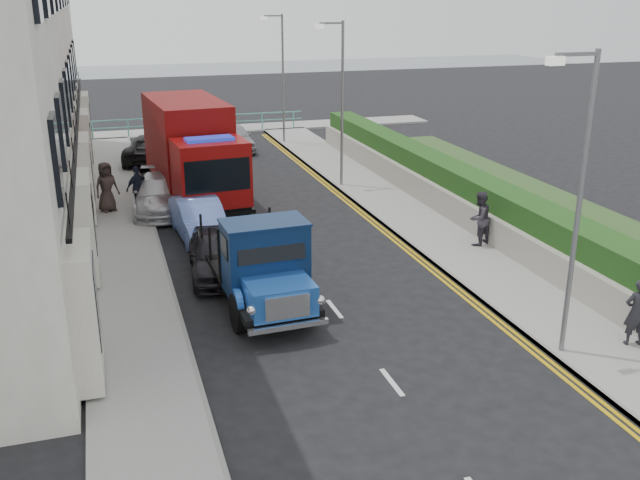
{
  "coord_description": "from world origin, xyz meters",
  "views": [
    {
      "loc": [
        -5.57,
        -14.62,
        8.08
      ],
      "look_at": [
        0.12,
        3.69,
        1.4
      ],
      "focal_mm": 40.0,
      "sensor_mm": 36.0,
      "label": 1
    }
  ],
  "objects_px": {
    "lamp_far": "(281,71)",
    "bedford_lorry": "(264,271)",
    "pedestrian_east_near": "(637,312)",
    "lamp_mid": "(340,95)",
    "red_lorry": "(192,150)",
    "parked_car_front": "(216,254)",
    "lamp_near": "(576,191)"
  },
  "relations": [
    {
      "from": "lamp_near",
      "to": "red_lorry",
      "type": "bearing_deg",
      "value": 111.96
    },
    {
      "from": "lamp_mid",
      "to": "bedford_lorry",
      "type": "distance_m",
      "value": 13.37
    },
    {
      "from": "lamp_far",
      "to": "red_lorry",
      "type": "xyz_separation_m",
      "value": [
        -6.31,
        -10.34,
        -1.85
      ]
    },
    {
      "from": "lamp_mid",
      "to": "pedestrian_east_near",
      "type": "xyz_separation_m",
      "value": [
        1.92,
        -16.24,
        -3.04
      ]
    },
    {
      "from": "lamp_near",
      "to": "lamp_far",
      "type": "relative_size",
      "value": 1.0
    },
    {
      "from": "red_lorry",
      "to": "pedestrian_east_near",
      "type": "distance_m",
      "value": 17.94
    },
    {
      "from": "lamp_far",
      "to": "bedford_lorry",
      "type": "xyz_separation_m",
      "value": [
        -6.01,
        -21.61,
        -2.83
      ]
    },
    {
      "from": "lamp_mid",
      "to": "parked_car_front",
      "type": "relative_size",
      "value": 1.76
    },
    {
      "from": "bedford_lorry",
      "to": "pedestrian_east_near",
      "type": "distance_m",
      "value": 9.19
    },
    {
      "from": "bedford_lorry",
      "to": "lamp_mid",
      "type": "bearing_deg",
      "value": 60.15
    },
    {
      "from": "lamp_mid",
      "to": "lamp_far",
      "type": "bearing_deg",
      "value": 90.0
    },
    {
      "from": "lamp_near",
      "to": "lamp_mid",
      "type": "xyz_separation_m",
      "value": [
        0.0,
        16.0,
        0.0
      ]
    },
    {
      "from": "lamp_mid",
      "to": "bedford_lorry",
      "type": "height_order",
      "value": "lamp_mid"
    },
    {
      "from": "bedford_lorry",
      "to": "pedestrian_east_near",
      "type": "height_order",
      "value": "bedford_lorry"
    },
    {
      "from": "bedford_lorry",
      "to": "pedestrian_east_near",
      "type": "bearing_deg",
      "value": -32.77
    },
    {
      "from": "red_lorry",
      "to": "parked_car_front",
      "type": "xyz_separation_m",
      "value": [
        -0.46,
        -8.24,
        -1.47
      ]
    },
    {
      "from": "lamp_mid",
      "to": "parked_car_front",
      "type": "distance_m",
      "value": 11.42
    },
    {
      "from": "pedestrian_east_near",
      "to": "lamp_near",
      "type": "bearing_deg",
      "value": 5.63
    },
    {
      "from": "bedford_lorry",
      "to": "lamp_far",
      "type": "bearing_deg",
      "value": 71.98
    },
    {
      "from": "lamp_near",
      "to": "bedford_lorry",
      "type": "height_order",
      "value": "lamp_near"
    },
    {
      "from": "parked_car_front",
      "to": "lamp_near",
      "type": "bearing_deg",
      "value": -42.25
    },
    {
      "from": "lamp_far",
      "to": "lamp_mid",
      "type": "bearing_deg",
      "value": -90.0
    },
    {
      "from": "lamp_near",
      "to": "parked_car_front",
      "type": "distance_m",
      "value": 10.59
    },
    {
      "from": "bedford_lorry",
      "to": "pedestrian_east_near",
      "type": "relative_size",
      "value": 3.28
    },
    {
      "from": "lamp_mid",
      "to": "lamp_far",
      "type": "distance_m",
      "value": 10.0
    },
    {
      "from": "lamp_near",
      "to": "lamp_far",
      "type": "height_order",
      "value": "same"
    },
    {
      "from": "bedford_lorry",
      "to": "parked_car_front",
      "type": "xyz_separation_m",
      "value": [
        -0.77,
        3.03,
        -0.5
      ]
    },
    {
      "from": "lamp_far",
      "to": "bedford_lorry",
      "type": "distance_m",
      "value": 22.6
    },
    {
      "from": "parked_car_front",
      "to": "bedford_lorry",
      "type": "bearing_deg",
      "value": -70.38
    },
    {
      "from": "lamp_near",
      "to": "red_lorry",
      "type": "distance_m",
      "value": 16.99
    },
    {
      "from": "lamp_near",
      "to": "lamp_mid",
      "type": "distance_m",
      "value": 16.0
    },
    {
      "from": "red_lorry",
      "to": "pedestrian_east_near",
      "type": "bearing_deg",
      "value": -67.37
    }
  ]
}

